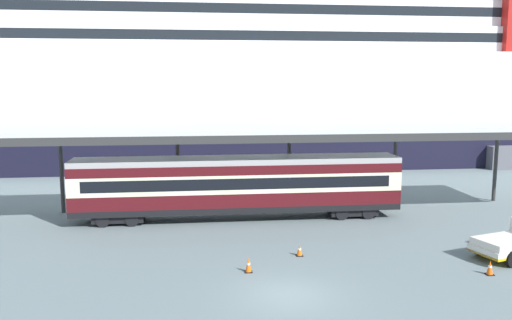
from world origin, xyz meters
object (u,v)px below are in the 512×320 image
(cruise_ship, at_px, (134,69))
(traffic_cone_far, at_px, (300,250))
(traffic_cone_mid, at_px, (490,268))
(traffic_cone_near, at_px, (248,265))
(train_carriage, at_px, (238,185))

(cruise_ship, bearing_deg, traffic_cone_far, -72.21)
(cruise_ship, xyz_separation_m, traffic_cone_mid, (20.59, -41.87, -10.18))
(traffic_cone_near, xyz_separation_m, traffic_cone_mid, (11.26, -1.67, -0.01))
(cruise_ship, height_order, traffic_cone_near, cruise_ship)
(cruise_ship, distance_m, traffic_cone_mid, 47.76)
(cruise_ship, relative_size, traffic_cone_far, 233.51)
(traffic_cone_near, relative_size, traffic_cone_mid, 1.03)
(cruise_ship, distance_m, traffic_cone_far, 41.32)
(cruise_ship, height_order, traffic_cone_mid, cruise_ship)
(cruise_ship, relative_size, train_carriage, 6.90)
(train_carriage, bearing_deg, traffic_cone_mid, -47.00)
(train_carriage, height_order, traffic_cone_mid, train_carriage)
(traffic_cone_near, bearing_deg, traffic_cone_mid, -8.46)
(train_carriage, relative_size, traffic_cone_near, 29.74)
(traffic_cone_mid, bearing_deg, cruise_ship, 116.19)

